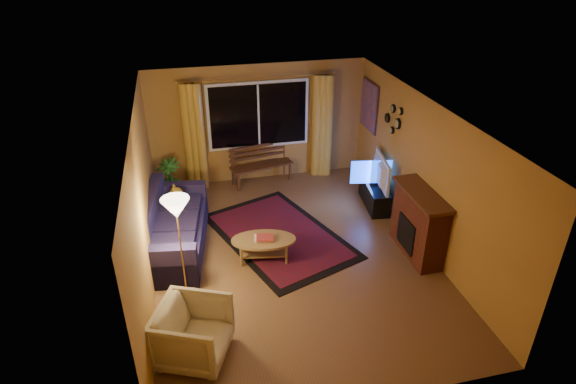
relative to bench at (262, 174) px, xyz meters
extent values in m
cube|color=brown|center=(0.00, -2.75, -0.21)|extent=(4.50, 6.00, 0.02)
cube|color=white|center=(0.00, -2.75, 2.31)|extent=(4.50, 6.00, 0.02)
cube|color=#B88038|center=(0.00, 0.26, 1.05)|extent=(4.50, 0.02, 2.50)
cube|color=#B88038|center=(-2.26, -2.75, 1.05)|extent=(0.02, 6.00, 2.50)
cube|color=#B88038|center=(2.26, -2.75, 1.05)|extent=(0.02, 6.00, 2.50)
cube|color=black|center=(0.00, 0.19, 1.25)|extent=(2.00, 0.02, 1.30)
cylinder|color=#BF8C3F|center=(0.00, 0.15, 2.05)|extent=(3.20, 0.03, 0.03)
cylinder|color=gold|center=(-1.35, 0.13, 0.92)|extent=(0.36, 0.36, 2.24)
cylinder|color=gold|center=(1.35, 0.13, 0.92)|extent=(0.36, 0.36, 2.24)
cube|color=#422312|center=(0.00, 0.00, 0.00)|extent=(1.38, 0.65, 0.40)
imported|color=#235B1E|center=(-1.93, -0.24, 0.22)|extent=(0.61, 0.61, 0.84)
cube|color=#201A46|center=(-1.89, -2.09, 0.25)|extent=(1.28, 2.35, 0.91)
imported|color=beige|center=(-1.72, -4.58, 0.23)|extent=(1.05, 1.08, 0.86)
cylinder|color=#BF8C3F|center=(-1.78, -3.24, 0.60)|extent=(0.28, 0.28, 1.60)
cube|color=#7C0704|center=(-0.10, -2.13, -0.19)|extent=(2.62, 3.23, 0.02)
cylinder|color=olive|center=(-0.48, -2.73, -0.01)|extent=(1.23, 1.23, 0.39)
cube|color=black|center=(1.98, -1.49, 0.02)|extent=(0.48, 1.11, 0.45)
imported|color=black|center=(1.98, -1.49, 0.54)|extent=(0.31, 1.04, 0.59)
cube|color=maroon|center=(2.05, -3.15, 0.35)|extent=(0.40, 1.20, 1.10)
cube|color=#C74F31|center=(2.22, -0.30, 1.45)|extent=(0.04, 0.76, 0.96)
camera|label=1|loc=(-1.59, -9.16, 4.61)|focal=30.00mm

